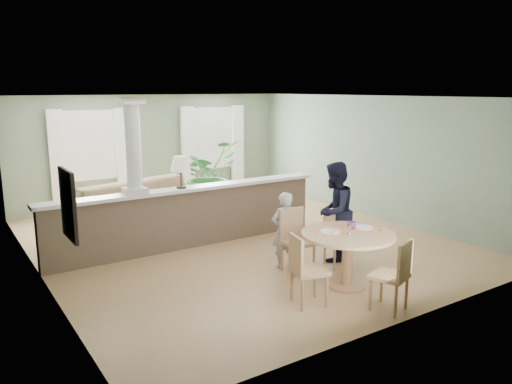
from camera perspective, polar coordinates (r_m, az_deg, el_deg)
ground at (r=9.55m, az=-2.08°, el=-5.61°), size 8.00×8.00×0.00m
room_shell at (r=9.70m, az=-4.24°, el=5.59°), size 7.02×8.02×2.71m
pony_wall at (r=9.09m, az=-8.09°, el=-2.00°), size 5.32×0.38×2.70m
sofa at (r=10.61m, az=-12.45°, el=-1.49°), size 3.43×2.04×0.94m
houseplant at (r=12.01m, az=-5.52°, el=2.00°), size 1.82×1.70×1.65m
dining_table at (r=7.36m, az=10.43°, el=-5.86°), size 1.35×1.35×0.92m
chair_far_boy at (r=7.92m, az=4.52°, el=-5.17°), size 0.49×0.49×1.00m
chair_far_man at (r=8.27m, az=9.20°, el=-4.99°), size 0.47×0.47×0.88m
chair_near at (r=6.73m, az=15.61°, el=-8.87°), size 0.55×0.55×0.96m
chair_side at (r=6.70m, az=5.53°, el=-8.51°), size 0.53×0.53×0.97m
child_person at (r=8.04m, az=3.23°, el=-4.36°), size 0.48×0.33×1.24m
man_person at (r=8.43m, az=8.91°, el=-2.22°), size 1.00×0.90×1.67m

